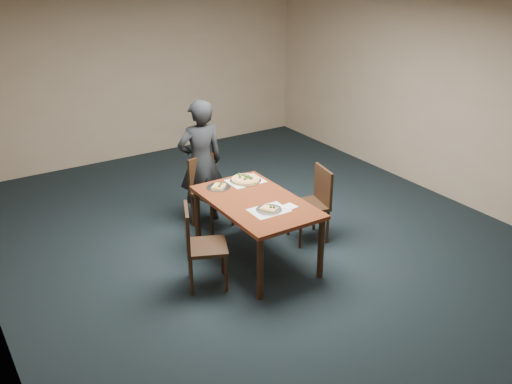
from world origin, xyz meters
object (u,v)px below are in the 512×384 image
dining_table (256,208)px  chair_left (199,242)px  slice_plate_near (269,209)px  chair_right (314,200)px  pizza_pan (246,179)px  slice_plate_far (219,187)px  diner (201,162)px  chair_far (208,187)px

dining_table → chair_left: (-0.79, -0.13, -0.14)m
chair_left → slice_plate_near: 0.82m
chair_right → pizza_pan: 0.87m
chair_left → slice_plate_near: (0.76, -0.16, 0.25)m
dining_table → slice_plate_far: (-0.18, 0.53, 0.10)m
pizza_pan → chair_left: bearing=-145.9°
diner → slice_plate_near: bearing=96.4°
dining_table → chair_far: bearing=91.7°
chair_right → slice_plate_near: bearing=-56.9°
slice_plate_near → chair_left: bearing=167.9°
chair_far → pizza_pan: bearing=-82.0°
dining_table → chair_left: chair_left is taller
dining_table → slice_plate_far: size_ratio=5.36×
diner → slice_plate_far: (-0.13, -0.70, -0.05)m
chair_right → slice_plate_near: size_ratio=3.25×
chair_far → chair_right: 1.37m
dining_table → slice_plate_near: size_ratio=5.36×
diner → pizza_pan: diner is taller
pizza_pan → diner: bearing=108.7°
chair_right → pizza_pan: chair_right is taller
chair_right → slice_plate_near: (-0.90, -0.36, 0.25)m
slice_plate_far → chair_left: bearing=-132.7°
dining_table → chair_far: 1.10m
chair_far → slice_plate_near: size_ratio=3.25×
chair_left → pizza_pan: 1.21m
dining_table → slice_plate_far: bearing=108.7°
chair_right → chair_far: bearing=-126.9°
chair_far → chair_left: 1.43m
dining_table → slice_plate_near: bearing=-94.4°
chair_far → pizza_pan: chair_far is taller
chair_left → chair_right: (1.66, 0.19, 0.00)m
chair_far → chair_left: size_ratio=1.00×
chair_far → slice_plate_far: (-0.15, -0.56, 0.25)m
diner → pizza_pan: 0.74m
dining_table → chair_far: size_ratio=1.65×
chair_left → diner: size_ratio=0.56×
pizza_pan → slice_plate_near: 0.85m
dining_table → chair_left: size_ratio=1.65×
chair_far → diner: bearing=81.8°
chair_far → chair_right: bearing=-62.1°
chair_far → slice_plate_near: bearing=-103.4°
diner → slice_plate_far: size_ratio=5.81×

